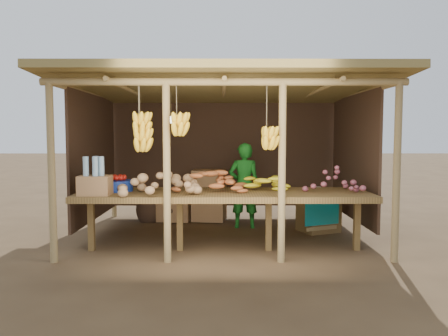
{
  "coord_description": "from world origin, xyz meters",
  "views": [
    {
      "loc": [
        -0.02,
        -6.78,
        1.57
      ],
      "look_at": [
        0.0,
        0.0,
        1.05
      ],
      "focal_mm": 35.0,
      "sensor_mm": 36.0,
      "label": 1
    }
  ],
  "objects": [
    {
      "name": "stall_structure",
      "position": [
        -0.04,
        -0.06,
        1.91
      ],
      "size": [
        4.7,
        3.5,
        2.43
      ],
      "color": "#9F8452",
      "rests_on": "ground"
    },
    {
      "name": "onion_heap",
      "position": [
        1.49,
        -0.89,
        0.98
      ],
      "size": [
        0.83,
        0.53,
        0.36
      ],
      "primitive_type": null,
      "rotation": [
        0.0,
        0.0,
        -0.06
      ],
      "color": "#A85261",
      "rests_on": "counter"
    },
    {
      "name": "vendor",
      "position": [
        0.34,
        0.5,
        0.72
      ],
      "size": [
        0.52,
        0.35,
        1.43
      ],
      "primitive_type": "imported",
      "rotation": [
        0.0,
        0.0,
        3.13
      ],
      "color": "#1B7A20",
      "rests_on": "ground"
    },
    {
      "name": "bottle_box",
      "position": [
        -1.65,
        -1.24,
        0.99
      ],
      "size": [
        0.4,
        0.32,
        0.5
      ],
      "color": "#A17348",
      "rests_on": "counter"
    },
    {
      "name": "tomato_basin",
      "position": [
        -1.46,
        -0.86,
        0.89
      ],
      "size": [
        0.42,
        0.42,
        0.22
      ],
      "rotation": [
        0.0,
        0.0,
        0.43
      ],
      "color": "navy",
      "rests_on": "counter"
    },
    {
      "name": "potato_heap",
      "position": [
        -0.84,
        -1.16,
        0.99
      ],
      "size": [
        1.32,
        1.1,
        0.37
      ],
      "primitive_type": null,
      "rotation": [
        0.0,
        0.0,
        -0.43
      ],
      "color": "#AA8257",
      "rests_on": "counter"
    },
    {
      "name": "counter",
      "position": [
        0.0,
        -0.95,
        0.74
      ],
      "size": [
        3.9,
        1.05,
        0.8
      ],
      "color": "brown",
      "rests_on": "ground"
    },
    {
      "name": "sweet_potato_heap",
      "position": [
        -0.2,
        -0.84,
        0.98
      ],
      "size": [
        1.04,
        0.78,
        0.36
      ],
      "primitive_type": null,
      "rotation": [
        0.0,
        0.0,
        0.26
      ],
      "color": "#B9612F",
      "rests_on": "counter"
    },
    {
      "name": "banana_pile",
      "position": [
        0.53,
        -0.74,
        0.98
      ],
      "size": [
        0.76,
        0.56,
        0.35
      ],
      "primitive_type": null,
      "rotation": [
        0.0,
        0.0,
        0.24
      ],
      "color": "yellow",
      "rests_on": "counter"
    },
    {
      "name": "ground",
      "position": [
        0.0,
        0.0,
        0.0
      ],
      "size": [
        60.0,
        60.0,
        0.0
      ],
      "primitive_type": "plane",
      "color": "brown",
      "rests_on": "ground"
    },
    {
      "name": "tarp_crate",
      "position": [
        1.53,
        0.21,
        0.31
      ],
      "size": [
        0.78,
        0.74,
        0.75
      ],
      "color": "brown",
      "rests_on": "ground"
    },
    {
      "name": "burlap_sacks",
      "position": [
        -1.13,
        1.04,
        0.28
      ],
      "size": [
        0.92,
        0.48,
        0.65
      ],
      "color": "#462F20",
      "rests_on": "ground"
    },
    {
      "name": "carton_stack",
      "position": [
        -0.47,
        1.03,
        0.4
      ],
      "size": [
        1.27,
        0.55,
        0.92
      ],
      "color": "#A17348",
      "rests_on": "ground"
    }
  ]
}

